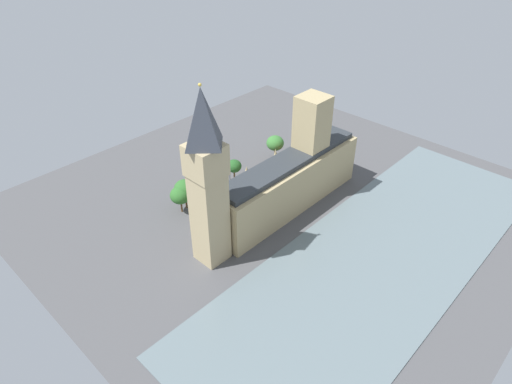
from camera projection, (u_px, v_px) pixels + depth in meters
name	position (u px, v px, depth m)	size (l,w,h in m)	color
ground_plane	(282.00, 203.00, 143.96)	(145.37, 145.37, 0.00)	#4C4C4F
river_thames	(381.00, 255.00, 123.52)	(43.35, 130.83, 0.25)	slate
parliament_building	(292.00, 177.00, 138.17)	(12.05, 56.05, 34.12)	tan
clock_tower	(207.00, 178.00, 108.58)	(8.55, 8.55, 50.03)	tan
double_decker_bus_trailing	(284.00, 163.00, 159.29)	(2.90, 10.57, 4.75)	red
car_yellow_cab_opposite_hall	(262.00, 189.00, 148.97)	(1.96, 4.26, 1.74)	gold
car_blue_midblock	(233.00, 201.00, 143.26)	(2.11, 4.32, 1.74)	navy
pedestrian_by_river_gate	(228.00, 214.00, 138.01)	(0.69, 0.65, 1.65)	maroon
plane_tree_near_tower	(180.00, 195.00, 136.75)	(6.32, 6.32, 8.94)	brown
plane_tree_far_end	(185.00, 189.00, 137.77)	(6.73, 6.73, 10.15)	brown
plane_tree_leading	(275.00, 143.00, 163.29)	(6.45, 6.45, 9.46)	brown
plane_tree_kerbside	(234.00, 166.00, 149.86)	(5.07, 5.07, 8.95)	brown
street_lamp_under_trees	(198.00, 193.00, 140.86)	(0.56, 0.56, 6.50)	black
street_lamp_corner	(230.00, 176.00, 149.97)	(0.56, 0.56, 5.64)	black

